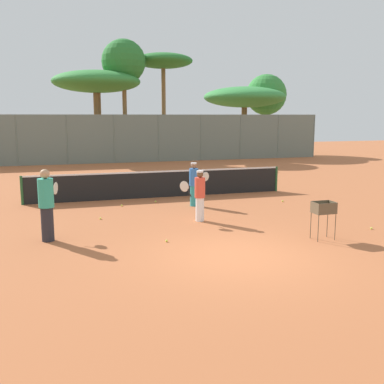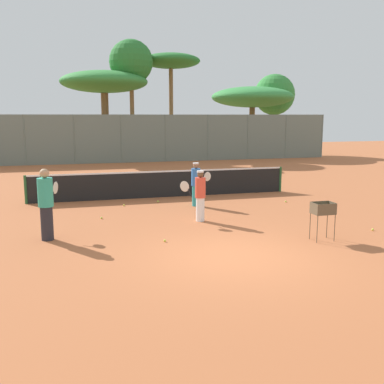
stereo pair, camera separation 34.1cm
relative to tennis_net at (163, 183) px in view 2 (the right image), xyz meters
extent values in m
plane|color=#B26038|center=(0.00, -7.96, -0.56)|extent=(80.00, 80.00, 0.00)
cylinder|color=#26592D|center=(-5.17, 0.00, -0.02)|extent=(0.10, 0.10, 1.07)
cylinder|color=#26592D|center=(5.17, 0.00, -0.02)|extent=(0.10, 0.10, 1.07)
cube|color=black|center=(0.00, 0.00, -0.05)|extent=(10.34, 0.01, 1.01)
cube|color=white|center=(0.00, 0.00, 0.48)|extent=(10.34, 0.02, 0.06)
cylinder|color=slate|center=(-6.25, 13.83, 1.10)|extent=(0.08, 0.08, 3.31)
cylinder|color=slate|center=(-3.13, 13.83, 1.10)|extent=(0.08, 0.08, 3.31)
cylinder|color=slate|center=(0.00, 13.83, 1.10)|extent=(0.08, 0.08, 3.31)
cylinder|color=slate|center=(3.13, 13.83, 1.10)|extent=(0.08, 0.08, 3.31)
cylinder|color=slate|center=(6.25, 13.83, 1.10)|extent=(0.08, 0.08, 3.31)
cylinder|color=slate|center=(9.38, 13.83, 1.10)|extent=(0.08, 0.08, 3.31)
cylinder|color=slate|center=(12.51, 13.83, 1.10)|extent=(0.08, 0.08, 3.31)
cylinder|color=slate|center=(15.64, 13.83, 1.10)|extent=(0.08, 0.08, 3.31)
cube|color=slate|center=(0.00, 13.83, 1.10)|extent=(31.27, 0.01, 3.31)
cylinder|color=brown|center=(13.52, 18.10, 1.42)|extent=(0.25, 0.25, 3.96)
sphere|color=#338438|center=(13.52, 18.10, 4.42)|extent=(3.42, 3.42, 3.42)
cylinder|color=brown|center=(4.25, 16.84, 2.82)|extent=(0.31, 0.31, 6.76)
ellipsoid|color=#28722D|center=(4.25, 16.84, 6.76)|extent=(4.45, 4.45, 1.11)
cylinder|color=brown|center=(-0.85, 16.05, 1.86)|extent=(0.52, 0.52, 4.84)
ellipsoid|color=#338438|center=(-0.85, 16.05, 5.06)|extent=(6.24, 6.24, 1.56)
cylinder|color=brown|center=(1.06, 15.59, 2.48)|extent=(0.31, 0.31, 6.08)
sphere|color=#28722D|center=(1.06, 15.59, 6.46)|extent=(3.12, 3.12, 3.12)
cylinder|color=brown|center=(11.05, 17.02, 1.38)|extent=(0.45, 0.45, 3.88)
ellipsoid|color=#388E42|center=(11.05, 17.02, 4.15)|extent=(6.64, 6.64, 1.66)
cylinder|color=#26262D|center=(-4.22, -5.33, -0.11)|extent=(0.32, 0.32, 0.90)
cylinder|color=teal|center=(-4.22, -5.33, 0.72)|extent=(0.39, 0.39, 0.75)
sphere|color=tan|center=(-4.22, -5.33, 1.21)|extent=(0.24, 0.24, 0.24)
cylinder|color=black|center=(-4.06, -4.99, 0.53)|extent=(0.09, 0.14, 0.27)
ellipsoid|color=silver|center=(-3.98, -4.82, 0.75)|extent=(0.20, 0.37, 0.43)
cylinder|color=white|center=(0.28, -4.35, -0.19)|extent=(0.26, 0.26, 0.74)
cylinder|color=#E54C38|center=(0.28, -4.35, 0.50)|extent=(0.33, 0.33, 0.62)
sphere|color=brown|center=(0.28, -4.35, 0.91)|extent=(0.20, 0.20, 0.20)
cylinder|color=white|center=(0.28, -4.35, 0.99)|extent=(0.21, 0.21, 0.05)
cylinder|color=black|center=(-0.07, -4.38, 0.34)|extent=(0.15, 0.04, 0.27)
ellipsoid|color=silver|center=(-0.24, -4.39, 0.56)|extent=(0.40, 0.06, 0.43)
cylinder|color=teal|center=(0.79, -2.05, -0.19)|extent=(0.26, 0.26, 0.74)
cylinder|color=blue|center=(0.79, -2.05, 0.50)|extent=(0.33, 0.33, 0.62)
sphere|color=#8C6647|center=(0.79, -2.05, 0.91)|extent=(0.20, 0.20, 0.20)
cylinder|color=white|center=(0.79, -2.05, 0.99)|extent=(0.21, 0.21, 0.05)
cylinder|color=black|center=(1.00, -2.32, 0.34)|extent=(0.11, 0.13, 0.27)
ellipsoid|color=silver|center=(1.10, -2.46, 0.56)|extent=(0.26, 0.34, 0.43)
cylinder|color=brown|center=(2.48, -7.48, -0.20)|extent=(0.02, 0.02, 0.71)
cylinder|color=brown|center=(2.99, -7.48, -0.20)|extent=(0.02, 0.02, 0.71)
cylinder|color=brown|center=(2.48, -7.12, -0.20)|extent=(0.02, 0.02, 0.71)
cylinder|color=brown|center=(2.99, -7.12, -0.20)|extent=(0.02, 0.02, 0.71)
cube|color=brown|center=(2.74, -7.30, 0.16)|extent=(0.55, 0.40, 0.01)
cube|color=brown|center=(2.74, -7.50, 0.30)|extent=(0.55, 0.01, 0.30)
cube|color=brown|center=(2.74, -7.10, 0.30)|extent=(0.55, 0.01, 0.30)
cube|color=brown|center=(2.46, -7.30, 0.30)|extent=(0.01, 0.40, 0.30)
cube|color=brown|center=(3.01, -7.30, 0.30)|extent=(0.01, 0.40, 0.30)
sphere|color=#D1E54C|center=(2.60, -7.22, 0.25)|extent=(0.07, 0.07, 0.07)
sphere|color=#D1E54C|center=(2.59, -7.30, 0.25)|extent=(0.07, 0.07, 0.07)
sphere|color=#D1E54C|center=(2.93, -7.35, 0.20)|extent=(0.07, 0.07, 0.07)
sphere|color=#D1E54C|center=(2.90, -7.44, 0.20)|extent=(0.07, 0.07, 0.07)
sphere|color=#D1E54C|center=(2.60, -7.24, 0.20)|extent=(0.07, 0.07, 0.07)
sphere|color=#D1E54C|center=(2.93, -7.32, 0.25)|extent=(0.07, 0.07, 0.07)
sphere|color=#D1E54C|center=(2.69, -7.34, 0.25)|extent=(0.07, 0.07, 0.07)
sphere|color=#D1E54C|center=(2.91, -7.22, 0.25)|extent=(0.07, 0.07, 0.07)
sphere|color=#D1E54C|center=(2.90, -7.20, 0.20)|extent=(0.07, 0.07, 0.07)
sphere|color=#D1E54C|center=(2.56, -7.36, 0.20)|extent=(0.07, 0.07, 0.07)
sphere|color=#D1E54C|center=(2.84, -7.20, 0.25)|extent=(0.07, 0.07, 0.07)
sphere|color=#D1E54C|center=(2.83, -7.22, 0.25)|extent=(0.07, 0.07, 0.07)
sphere|color=#D1E54C|center=(2.92, -7.31, 0.20)|extent=(0.07, 0.07, 0.07)
sphere|color=#D1E54C|center=(-0.40, -0.99, -0.53)|extent=(0.07, 0.07, 0.07)
sphere|color=#D1E54C|center=(4.26, -2.31, -0.53)|extent=(0.07, 0.07, 0.07)
sphere|color=#D1E54C|center=(4.68, -6.82, -0.53)|extent=(0.07, 0.07, 0.07)
sphere|color=#D1E54C|center=(-2.67, -3.23, -0.53)|extent=(0.07, 0.07, 0.07)
sphere|color=#D1E54C|center=(-1.28, -6.35, -0.53)|extent=(0.07, 0.07, 0.07)
sphere|color=#D1E54C|center=(-1.73, -1.38, -0.53)|extent=(0.07, 0.07, 0.07)
cube|color=#232328|center=(3.76, 17.92, -0.11)|extent=(4.20, 1.70, 0.90)
cube|color=#33383D|center=(3.56, 17.92, 0.69)|extent=(2.20, 1.50, 0.70)
camera|label=1|loc=(-3.96, -17.31, 2.69)|focal=42.00mm
camera|label=2|loc=(-3.63, -17.41, 2.69)|focal=42.00mm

